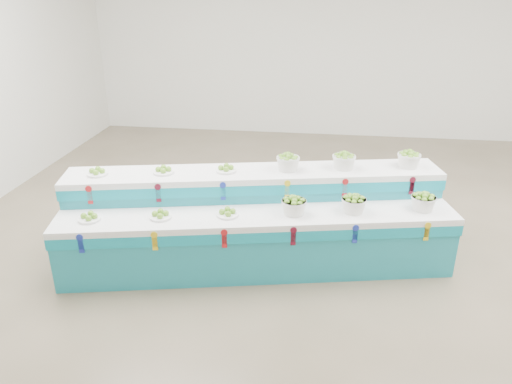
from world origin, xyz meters
TOP-DOWN VIEW (x-y plane):
  - ground at (0.00, 0.00)m, footprint 10.00×10.00m
  - back_wall at (0.00, 5.00)m, footprint 10.00×0.00m
  - display_stand at (-0.90, -0.29)m, footprint 4.49×2.00m
  - plate_lower_left at (-2.58, -0.92)m, footprint 0.28×0.28m
  - plate_lower_mid at (-1.86, -0.77)m, footprint 0.28×0.28m
  - plate_lower_right at (-1.17, -0.62)m, footprint 0.28×0.28m
  - basket_lower_left at (-0.47, -0.48)m, footprint 0.32×0.32m
  - basket_lower_mid at (0.17, -0.34)m, footprint 0.32×0.32m
  - basket_lower_right at (0.93, -0.18)m, footprint 0.32×0.32m
  - plate_upper_left at (-2.69, -0.40)m, footprint 0.28×0.28m
  - plate_upper_mid at (-1.97, -0.24)m, footprint 0.28×0.28m
  - plate_upper_right at (-1.28, -0.10)m, footprint 0.28×0.28m
  - basket_upper_left at (-0.58, 0.05)m, footprint 0.32×0.32m
  - basket_upper_mid at (0.06, 0.19)m, footprint 0.32×0.32m
  - basket_upper_right at (0.82, 0.35)m, footprint 0.32×0.32m

SIDE VIEW (x-z plane):
  - ground at x=0.00m, z-range 0.00..0.00m
  - display_stand at x=-0.90m, z-range 0.00..1.02m
  - plate_lower_left at x=-2.58m, z-range 0.72..0.81m
  - plate_lower_mid at x=-1.86m, z-range 0.72..0.81m
  - plate_lower_right at x=-1.17m, z-range 0.72..0.81m
  - basket_lower_left at x=-0.47m, z-range 0.72..0.92m
  - basket_lower_mid at x=0.17m, z-range 0.72..0.92m
  - basket_lower_right at x=0.93m, z-range 0.72..0.92m
  - plate_upper_left at x=-2.69m, z-range 1.02..1.11m
  - plate_upper_mid at x=-1.97m, z-range 1.02..1.11m
  - plate_upper_right at x=-1.28m, z-range 1.02..1.11m
  - basket_upper_left at x=-0.58m, z-range 1.02..1.22m
  - basket_upper_mid at x=0.06m, z-range 1.02..1.22m
  - basket_upper_right at x=0.82m, z-range 1.02..1.22m
  - back_wall at x=0.00m, z-range -3.00..7.00m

